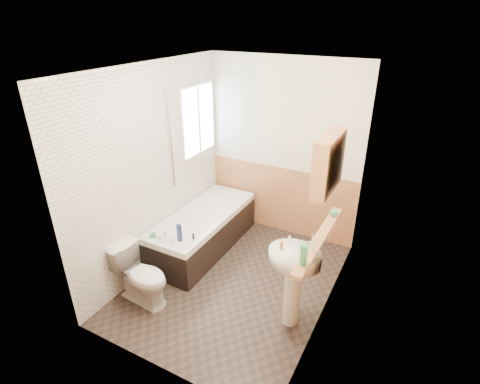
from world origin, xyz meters
name	(u,v)px	position (x,y,z in m)	size (l,w,h in m)	color
floor	(234,281)	(0.00, 0.00, 0.00)	(2.80, 2.80, 0.00)	#2B221E
ceiling	(232,68)	(0.00, 0.00, 2.50)	(2.80, 2.80, 0.00)	white
wall_back	(283,150)	(0.00, 1.41, 1.25)	(2.20, 0.02, 2.50)	#F1E6C7
wall_front	(146,258)	(0.00, -1.41, 1.25)	(2.20, 0.02, 2.50)	#F1E6C7
wall_left	(153,171)	(-1.11, 0.00, 1.25)	(0.02, 2.80, 2.50)	#F1E6C7
wall_right	(335,212)	(1.11, 0.00, 1.25)	(0.02, 2.80, 2.50)	#F1E6C7
wainscot_right	(325,275)	(1.09, 0.00, 0.50)	(0.01, 2.80, 1.00)	tan
wainscot_front	(158,327)	(0.00, -1.39, 0.50)	(2.20, 0.01, 1.00)	tan
wainscot_back	(280,199)	(0.00, 1.39, 0.50)	(2.20, 0.01, 1.00)	tan
tile_cladding_left	(154,171)	(-1.09, 0.00, 1.25)	(0.01, 2.80, 2.50)	white
tile_return_back	(236,109)	(-0.73, 1.39, 1.75)	(0.75, 0.01, 1.50)	white
window	(198,120)	(-1.06, 0.95, 1.65)	(0.03, 0.79, 0.99)	white
bathtub	(203,230)	(-0.73, 0.45, 0.28)	(0.70, 1.76, 0.67)	black
shower_riser	(171,132)	(-1.04, 0.31, 1.65)	(0.11, 0.08, 1.26)	silver
toilet	(141,275)	(-0.76, -0.76, 0.33)	(0.38, 0.68, 0.67)	white
sink	(294,273)	(0.84, -0.30, 0.64)	(0.52, 0.42, 1.01)	white
pine_shelf	(320,239)	(1.04, -0.21, 1.05)	(0.10, 1.30, 0.03)	tan
medicine_cabinet	(328,163)	(1.01, -0.09, 1.77)	(0.15, 0.58, 0.53)	tan
foam_can	(304,255)	(1.04, -0.68, 1.16)	(0.06, 0.06, 0.19)	#388447
green_bottle	(312,241)	(1.04, -0.46, 1.17)	(0.04, 0.04, 0.20)	silver
black_jar	(334,213)	(1.04, 0.26, 1.09)	(0.08, 0.08, 0.05)	#388447
soap_bottle	(307,254)	(0.98, -0.35, 0.94)	(0.08, 0.18, 0.08)	#388447
clear_bottle	(281,245)	(0.71, -0.33, 0.95)	(0.03, 0.03, 0.09)	orange
blue_gel	(179,233)	(-0.61, -0.23, 0.64)	(0.06, 0.04, 0.22)	navy
cream_jar	(153,235)	(-0.94, -0.31, 0.56)	(0.07, 0.07, 0.04)	#388447
orange_bottle	(193,236)	(-0.48, -0.13, 0.57)	(0.03, 0.03, 0.08)	black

